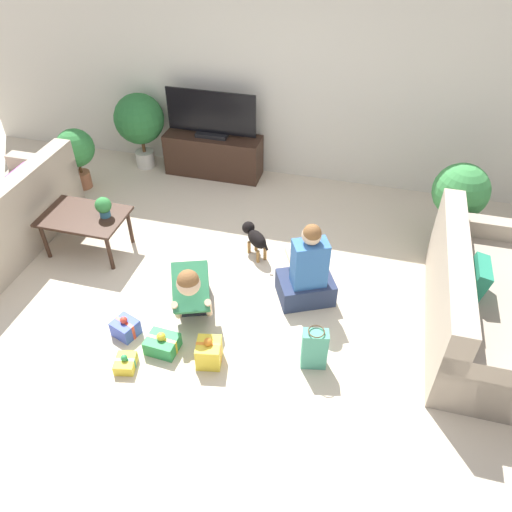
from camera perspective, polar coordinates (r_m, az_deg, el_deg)
The scene contains 19 objects.
ground_plane at distance 4.95m, azimuth -5.30°, elevation -5.17°, with size 16.00×16.00×0.00m, color beige.
wall_back at distance 6.42m, azimuth 2.07°, elevation 19.85°, with size 8.40×0.06×2.60m.
sofa_left at distance 6.04m, azimuth -26.91°, elevation 3.37°, with size 0.85×1.96×0.87m.
sofa_right at distance 4.88m, azimuth 23.81°, elevation -5.04°, with size 0.85×1.96×0.87m.
coffee_table at distance 5.60m, azimuth -19.02°, elevation 3.96°, with size 0.88×0.59×0.46m.
tv_console at distance 6.79m, azimuth -4.87°, elevation 11.42°, with size 1.27×0.40×0.55m.
tv at distance 6.56m, azimuth -5.14°, elevation 15.56°, with size 1.17×0.20×0.60m.
potted_plant_back_left at distance 6.95m, azimuth -13.18°, elevation 14.81°, with size 0.65×0.65×1.02m.
potted_plant_corner_right at distance 5.73m, azimuth 22.28°, elevation 6.56°, with size 0.59×0.59×0.95m.
potted_plant_corner_left at distance 6.73m, azimuth -19.91°, elevation 11.26°, with size 0.47×0.47×0.80m.
person_kneeling at distance 4.61m, azimuth -7.35°, elevation -3.70°, with size 0.55×0.79×0.76m.
person_sitting at distance 4.76m, azimuth 5.88°, elevation -2.03°, with size 0.64×0.61×0.92m.
dog at distance 5.34m, azimuth -0.16°, elevation 2.20°, with size 0.36×0.35×0.34m.
gift_box_a at distance 4.54m, azimuth -10.65°, elevation -9.83°, with size 0.29×0.24×0.21m.
gift_box_b at distance 4.73m, azimuth -14.69°, elevation -7.94°, with size 0.26×0.25×0.22m.
gift_box_c at distance 4.36m, azimuth -5.40°, elevation -10.91°, with size 0.24×0.26×0.29m.
gift_box_d at distance 4.50m, azimuth -14.69°, elevation -11.75°, with size 0.20×0.23×0.15m.
gift_bag_a at distance 4.29m, azimuth 6.69°, elevation -10.47°, with size 0.24×0.16×0.42m.
tabletop_plant at distance 5.42m, azimuth -17.04°, elevation 5.45°, with size 0.17×0.17×0.22m.
Camera 1 is at (1.33, -3.26, 3.48)m, focal length 35.00 mm.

